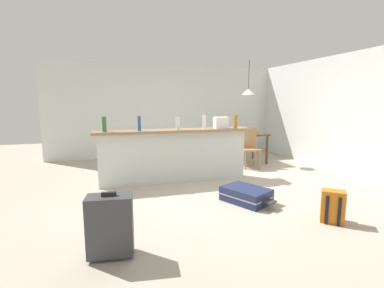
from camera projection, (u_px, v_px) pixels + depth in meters
name	position (u px, v px, depth m)	size (l,w,h in m)	color
ground_plane	(206.00, 186.00, 5.22)	(13.00, 13.00, 0.05)	#ADA393
wall_back	(170.00, 111.00, 7.91)	(6.60, 0.10, 2.50)	silver
wall_right	(333.00, 114.00, 6.16)	(0.10, 6.00, 2.50)	silver
partition_half_wall	(175.00, 157.00, 5.38)	(2.80, 0.20, 0.95)	silver
bar_countertop	(175.00, 131.00, 5.30)	(2.96, 0.40, 0.05)	#93704C
bottle_green	(104.00, 124.00, 4.89)	(0.07, 0.07, 0.26)	#2D6B38
bottle_blue	(139.00, 124.00, 5.03)	(0.06, 0.06, 0.26)	#284C89
bottle_clear	(177.00, 123.00, 5.23)	(0.07, 0.07, 0.24)	silver
bottle_white	(204.00, 122.00, 5.46)	(0.06, 0.06, 0.26)	silver
bottle_amber	(236.00, 122.00, 5.52)	(0.07, 0.07, 0.25)	#9E661E
grocery_bag	(221.00, 123.00, 5.52)	(0.26, 0.18, 0.22)	silver
dining_table	(243.00, 137.00, 7.02)	(1.10, 0.80, 0.74)	#4C331E
dining_chair_near_partition	(249.00, 145.00, 6.54)	(0.45, 0.45, 0.93)	#9E754C
pendant_lamp	(248.00, 92.00, 6.83)	(0.34, 0.34, 0.86)	black
suitcase_flat_navy	(246.00, 195.00, 4.33)	(0.75, 0.89, 0.22)	#1E284C
backpack_orange	(333.00, 207.00, 3.60)	(0.34, 0.34, 0.42)	orange
suitcase_upright_charcoal	(110.00, 225.00, 2.77)	(0.47, 0.29, 0.67)	#38383D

